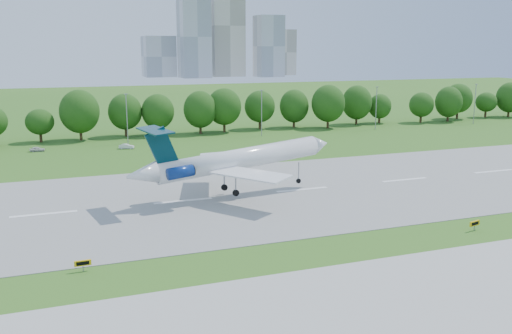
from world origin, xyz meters
name	(u,v)px	position (x,y,z in m)	size (l,w,h in m)	color
ground	(388,236)	(0.00, 0.00, 0.00)	(600.00, 600.00, 0.00)	#2B6219
runway	(302,190)	(0.00, 25.00, 0.04)	(400.00, 45.00, 0.08)	gray
taxiway	(494,293)	(0.00, -18.00, 0.04)	(400.00, 23.00, 0.08)	#ADADA8
tree_line	(197,111)	(0.00, 92.00, 6.19)	(288.40, 8.40, 10.40)	#382314
light_poles	(197,115)	(-2.50, 82.00, 6.34)	(175.90, 0.25, 12.19)	gray
skyline	(221,38)	(100.16, 390.61, 30.46)	(127.00, 52.00, 80.00)	#B2B2B7
airliner	(230,160)	(-12.47, 24.75, 5.98)	(35.02, 25.20, 11.29)	white
taxi_sign_left	(83,263)	(-36.38, 1.48, 0.90)	(1.74, 0.25, 1.22)	gray
taxi_sign_centre	(475,224)	(11.57, -2.11, 0.95)	(1.83, 0.62, 1.29)	gray
service_vehicle_a	(126,146)	(-21.41, 74.84, 0.57)	(1.21, 3.47, 1.14)	silver
service_vehicle_b	(37,149)	(-40.75, 78.29, 0.56)	(1.32, 3.29, 1.12)	silver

